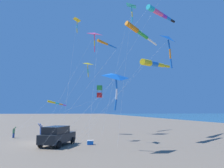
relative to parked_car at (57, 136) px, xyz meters
The scene contains 17 objects.
ground_plane 3.20m from the parked_car, 127.89° to the left, with size 600.00×600.00×0.00m, color #756654.
parked_car is the anchor object (origin of this frame).
cooler_box 3.29m from the parked_car, ahead, with size 0.62×0.42×0.42m.
person_adult_flyer 4.44m from the parked_car, 117.83° to the left, with size 0.70×0.68×1.95m.
person_child_green_jacket 9.34m from the parked_car, 129.23° to the left, with size 0.48×0.43×1.37m.
kite_windsock_teal_far_right 14.21m from the parked_car, 16.46° to the left, with size 12.56×6.73×9.61m.
kite_delta_red_high_left 8.11m from the parked_car, 29.57° to the right, with size 6.98×2.01×6.92m.
kite_delta_striped_overhead 9.86m from the parked_car, 56.05° to the left, with size 5.85×1.21×9.42m.
kite_windsock_small_distant 20.62m from the parked_car, 40.16° to the left, with size 10.56×8.98×16.76m.
kite_windsock_purple_drifting 18.79m from the parked_car, 11.40° to the left, with size 15.98×6.55×16.00m.
kite_box_magenta_far_left 13.21m from the parked_car, 64.28° to the left, with size 13.41×7.11×7.25m.
kite_delta_white_trailing 14.26m from the parked_car, 16.07° to the right, with size 10.66×2.21×10.81m.
kite_delta_black_fish_shape 15.54m from the parked_car, ahead, with size 2.67×1.97×14.88m.
kite_windsock_checkered_midright 18.70m from the parked_car, 96.75° to the left, with size 6.15×12.73×5.28m.
kite_delta_blue_topmost 20.58m from the parked_car, 70.67° to the left, with size 8.23×9.53×16.70m.
kite_windsock_long_streamer_right 24.99m from the parked_car, 69.07° to the left, with size 6.59×17.40×16.90m.
kite_delta_green_low_center 14.55m from the parked_car, 69.72° to the left, with size 1.83×4.52×15.01m.
Camera 1 is at (3.63, -24.08, 3.26)m, focal length 34.24 mm.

